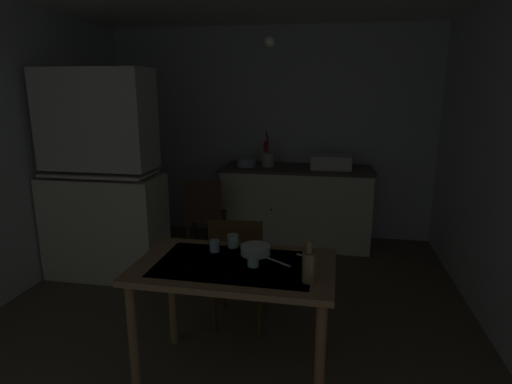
{
  "coord_description": "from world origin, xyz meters",
  "views": [
    {
      "loc": [
        0.72,
        -3.2,
        1.76
      ],
      "look_at": [
        0.15,
        0.01,
        0.96
      ],
      "focal_mm": 29.53,
      "sensor_mm": 36.0,
      "label": 1
    }
  ],
  "objects": [
    {
      "name": "ground_plane",
      "position": [
        0.0,
        0.0,
        0.0
      ],
      "size": [
        4.83,
        4.83,
        0.0
      ],
      "primitive_type": "plane",
      "color": "brown"
    },
    {
      "name": "wall_back",
      "position": [
        0.0,
        1.85,
        1.23
      ],
      "size": [
        3.93,
        0.1,
        2.46
      ],
      "primitive_type": "cube",
      "color": "silver",
      "rests_on": "ground"
    },
    {
      "name": "wall_left",
      "position": [
        -1.96,
        0.0,
        1.23
      ],
      "size": [
        0.1,
        3.69,
        2.46
      ],
      "primitive_type": "cube",
      "color": "silver",
      "rests_on": "ground"
    },
    {
      "name": "wall_right",
      "position": [
        1.96,
        0.0,
        1.23
      ],
      "size": [
        0.1,
        3.69,
        2.46
      ],
      "primitive_type": "cube",
      "color": "silver",
      "rests_on": "ground"
    },
    {
      "name": "hutch_cabinet",
      "position": [
        -1.35,
        0.3,
        0.91
      ],
      "size": [
        1.08,
        0.51,
        1.94
      ],
      "color": "beige",
      "rests_on": "ground"
    },
    {
      "name": "counter_cabinet",
      "position": [
        0.36,
        1.48,
        0.45
      ],
      "size": [
        1.68,
        0.64,
        0.9
      ],
      "color": "beige",
      "rests_on": "ground"
    },
    {
      "name": "sink_basin",
      "position": [
        0.74,
        1.48,
        0.98
      ],
      "size": [
        0.44,
        0.34,
        0.15
      ],
      "color": "white",
      "rests_on": "counter_cabinet"
    },
    {
      "name": "hand_pump",
      "position": [
        0.0,
        1.52,
        1.07
      ],
      "size": [
        0.05,
        0.27,
        0.39
      ],
      "color": "#B21E19",
      "rests_on": "counter_cabinet"
    },
    {
      "name": "mixing_bowl_counter",
      "position": [
        -0.22,
        1.43,
        0.95
      ],
      "size": [
        0.22,
        0.22,
        0.09
      ],
      "primitive_type": "cylinder",
      "color": "#9EB2C6",
      "rests_on": "counter_cabinet"
    },
    {
      "name": "stoneware_crock",
      "position": [
        0.03,
        1.47,
        0.98
      ],
      "size": [
        0.14,
        0.14,
        0.16
      ],
      "primitive_type": "cylinder",
      "color": "beige",
      "rests_on": "counter_cabinet"
    },
    {
      "name": "dining_table",
      "position": [
        0.2,
        -0.97,
        0.66
      ],
      "size": [
        1.17,
        0.72,
        0.77
      ],
      "color": "#946944",
      "rests_on": "ground"
    },
    {
      "name": "chair_far_side",
      "position": [
        0.09,
        -0.39,
        0.47
      ],
      "size": [
        0.42,
        0.42,
        0.88
      ],
      "color": "#493319",
      "rests_on": "ground"
    },
    {
      "name": "chair_by_counter",
      "position": [
        -0.55,
        0.9,
        0.47
      ],
      "size": [
        0.45,
        0.45,
        0.86
      ],
      "color": "#4D3120",
      "rests_on": "ground"
    },
    {
      "name": "serving_bowl_wide",
      "position": [
        0.29,
        -0.8,
        0.79
      ],
      "size": [
        0.18,
        0.18,
        0.05
      ],
      "primitive_type": "cylinder",
      "color": "white",
      "rests_on": "dining_table"
    },
    {
      "name": "mug_dark",
      "position": [
        0.03,
        -0.8,
        0.8
      ],
      "size": [
        0.06,
        0.06,
        0.07
      ],
      "primitive_type": "cylinder",
      "color": "#9EB2C6",
      "rests_on": "dining_table"
    },
    {
      "name": "teacup_mint",
      "position": [
        0.31,
        -0.98,
        0.8
      ],
      "size": [
        0.07,
        0.07,
        0.06
      ],
      "primitive_type": "cylinder",
      "color": "#ADD1C1",
      "rests_on": "dining_table"
    },
    {
      "name": "mug_tall",
      "position": [
        0.13,
        -0.71,
        0.81
      ],
      "size": [
        0.07,
        0.07,
        0.08
      ],
      "primitive_type": "cylinder",
      "color": "#ADD1C1",
      "rests_on": "dining_table"
    },
    {
      "name": "glass_bottle",
      "position": [
        0.64,
        -1.13,
        0.86
      ],
      "size": [
        0.07,
        0.07,
        0.23
      ],
      "color": "olive",
      "rests_on": "dining_table"
    },
    {
      "name": "table_knife",
      "position": [
        0.44,
        -0.9,
        0.77
      ],
      "size": [
        0.17,
        0.13,
        0.0
      ],
      "primitive_type": "cube",
      "rotation": [
        0.0,
        0.0,
        2.51
      ],
      "color": "silver",
      "rests_on": "dining_table"
    },
    {
      "name": "teaspoon_near_bowl",
      "position": [
        0.61,
        -0.8,
        0.77
      ],
      "size": [
        0.14,
        0.09,
        0.0
      ],
      "primitive_type": "cube",
      "rotation": [
        0.0,
        0.0,
        2.62
      ],
      "color": "beige",
      "rests_on": "dining_table"
    },
    {
      "name": "pendant_bulb",
      "position": [
        0.24,
        0.07,
        2.1
      ],
      "size": [
        0.08,
        0.08,
        0.08
      ],
      "primitive_type": "sphere",
      "color": "#F9EFCC"
    }
  ]
}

